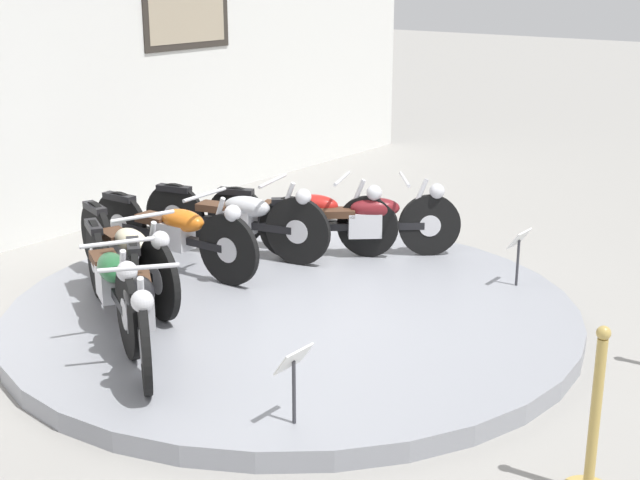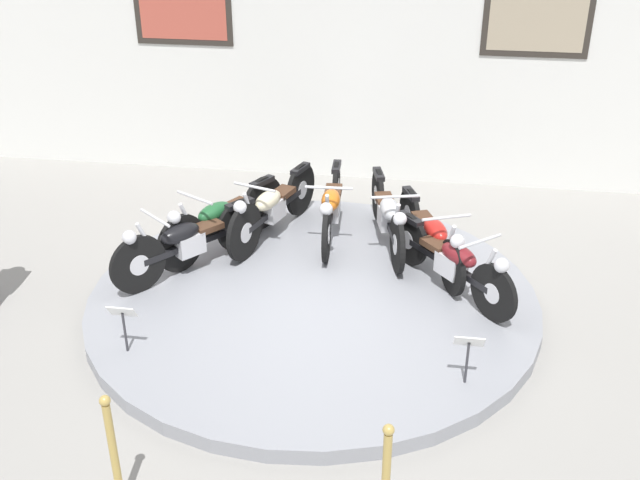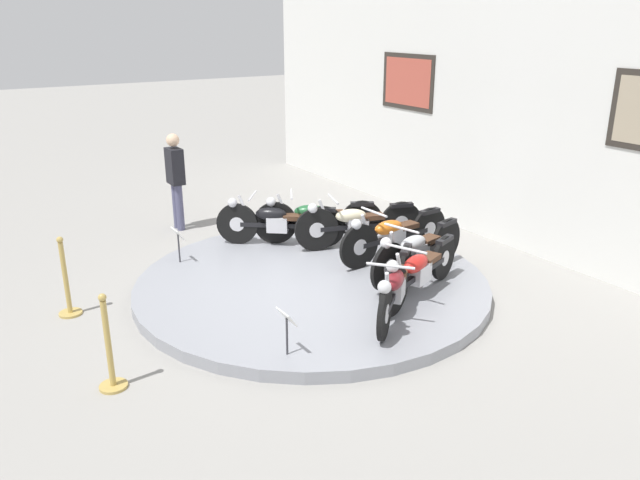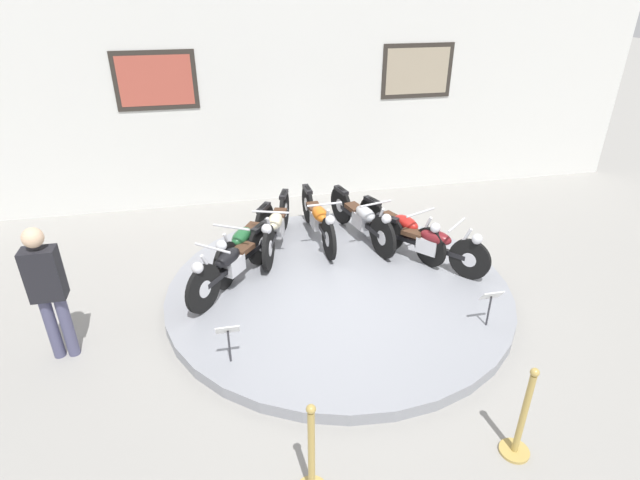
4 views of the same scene
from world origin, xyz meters
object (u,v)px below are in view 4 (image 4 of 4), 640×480
Objects in this scene: motorcycle_orange at (318,218)px; visitor_standing at (48,287)px; motorcycle_maroon at (429,242)px; info_placard_front_centre at (491,300)px; motorcycle_silver at (362,218)px; stanchion_post_left_of_entry at (312,465)px; motorcycle_green at (245,241)px; motorcycle_red at (401,227)px; stanchion_post_right_of_entry at (521,426)px; motorcycle_black at (233,262)px; motorcycle_cream at (276,225)px; info_placard_front_left at (228,335)px.

motorcycle_orange is 1.20× the size of visitor_standing.
info_placard_front_centre is (0.14, -1.54, -0.00)m from motorcycle_maroon.
stanchion_post_left_of_entry is at bearing -111.65° from motorcycle_silver.
motorcycle_green is 0.91× the size of motorcycle_silver.
stanchion_post_right_of_entry reaches higher than motorcycle_red.
motorcycle_red is at bearing 12.04° from motorcycle_black.
motorcycle_green is 0.66m from motorcycle_cream.
motorcycle_silver reaches higher than info_placard_front_centre.
info_placard_front_left is at bearing -142.74° from motorcycle_red.
visitor_standing is (-4.88, -0.85, 0.42)m from motorcycle_maroon.
info_placard_front_left is 0.50× the size of stanchion_post_left_of_entry.
motorcycle_cream is 3.33m from visitor_standing.
info_placard_front_left is 0.31× the size of visitor_standing.
motorcycle_maroon is (0.74, -0.98, -0.02)m from motorcycle_silver.
stanchion_post_left_of_entry is at bearing -120.00° from motorcycle_red.
motorcycle_black is 1.56× the size of stanchion_post_left_of_entry.
motorcycle_green reaches higher than info_placard_front_left.
stanchion_post_left_of_entry is (-2.53, -1.66, -0.17)m from info_placard_front_centre.
motorcycle_cream is 0.71m from motorcycle_orange.
motorcycle_black is 1.56× the size of stanchion_post_right_of_entry.
motorcycle_green is 2.70m from motorcycle_maroon.
motorcycle_green is at bearing -155.37° from motorcycle_orange.
motorcycle_maroon reaches higher than info_placard_front_left.
motorcycle_silver reaches higher than info_placard_front_left.
motorcycle_black reaches higher than info_placard_front_centre.
motorcycle_red is 2.14m from info_placard_front_centre.
motorcycle_orange is 3.91× the size of info_placard_front_left.
motorcycle_silver reaches higher than motorcycle_black.
motorcycle_orange is 3.09m from info_placard_front_left.
motorcycle_red is at bearing 60.00° from stanchion_post_left_of_entry.
motorcycle_silver is (1.90, 0.41, -0.01)m from motorcycle_green.
motorcycle_cream reaches higher than info_placard_front_centre.
info_placard_front_centre is at bearing 33.26° from stanchion_post_left_of_entry.
info_placard_front_left is at bearing -109.05° from motorcycle_cream.
motorcycle_maroon is 1.48× the size of stanchion_post_left_of_entry.
motorcycle_orange is 1.95× the size of stanchion_post_left_of_entry.
info_placard_front_left is (-0.35, -2.11, -0.03)m from motorcycle_green.
visitor_standing is 1.63× the size of stanchion_post_right_of_entry.
motorcycle_cream is 1.94m from motorcycle_red.
stanchion_post_left_of_entry is 1.94m from stanchion_post_right_of_entry.
motorcycle_silver is at bearing -0.08° from motorcycle_cream.
motorcycle_green is at bearing 142.69° from info_placard_front_centre.
motorcycle_red is (1.90, -0.41, -0.03)m from motorcycle_cream.
motorcycle_red is (1.20, -0.56, -0.02)m from motorcycle_orange.
visitor_standing is (-1.89, 0.69, 0.43)m from info_placard_front_left.
visitor_standing reaches higher than info_placard_front_centre.
info_placard_front_centre is at bearing -85.00° from motorcycle_maroon.
visitor_standing reaches higher than stanchion_post_right_of_entry.
motorcycle_black is 1.82m from motorcycle_orange.
motorcycle_green is 2.14m from info_placard_front_left.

